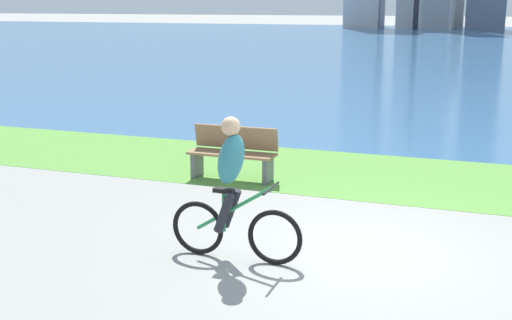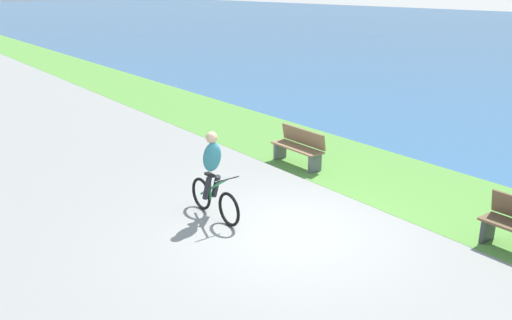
% 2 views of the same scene
% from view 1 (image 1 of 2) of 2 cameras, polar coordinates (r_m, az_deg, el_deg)
% --- Properties ---
extents(ground_plane, '(300.00, 300.00, 0.00)m').
position_cam_1_polar(ground_plane, '(8.14, 9.09, -7.91)').
color(ground_plane, gray).
extents(grass_strip_bayside, '(120.00, 3.25, 0.01)m').
position_cam_1_polar(grass_strip_bayside, '(11.65, 12.60, -1.50)').
color(grass_strip_bayside, '#59933D').
rests_on(grass_strip_bayside, ground).
extents(bay_water_surface, '(300.00, 77.37, 0.00)m').
position_cam_1_polar(bay_water_surface, '(51.60, 18.64, 9.47)').
color(bay_water_surface, '#386693').
rests_on(bay_water_surface, ground).
extents(cyclist_lead, '(1.62, 0.52, 1.70)m').
position_cam_1_polar(cyclist_lead, '(7.60, -2.04, -2.62)').
color(cyclist_lead, black).
rests_on(cyclist_lead, ground).
extents(bench_far_along_path, '(1.50, 0.47, 0.90)m').
position_cam_1_polar(bench_far_along_path, '(11.22, -2.00, 0.60)').
color(bench_far_along_path, olive).
rests_on(bench_far_along_path, ground).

